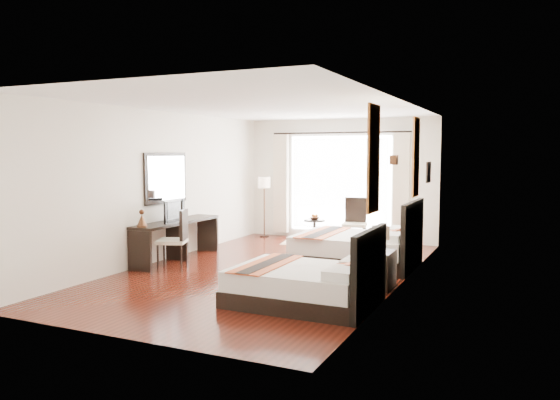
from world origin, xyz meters
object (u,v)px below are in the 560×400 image
at_px(table_lamp, 381,235).
at_px(fruit_bowl, 315,218).
at_px(desk_chair, 174,250).
at_px(floor_lamp, 264,187).
at_px(television, 171,211).
at_px(window_chair, 355,232).
at_px(bed_near, 308,284).
at_px(console_desk, 177,240).
at_px(nightstand, 377,269).
at_px(vase, 374,252).
at_px(bed_far, 359,248).
at_px(side_table, 314,232).

relative_size(table_lamp, fruit_bowl, 1.94).
bearing_deg(desk_chair, floor_lamp, -109.36).
distance_m(television, floor_lamp, 3.50).
relative_size(floor_lamp, window_chair, 1.36).
xyz_separation_m(bed_near, console_desk, (-3.35, 1.73, 0.10)).
bearing_deg(console_desk, floor_lamp, 86.46).
height_order(table_lamp, fruit_bowl, table_lamp).
xyz_separation_m(table_lamp, fruit_bowl, (-2.28, 3.15, -0.21)).
xyz_separation_m(nightstand, floor_lamp, (-3.75, 3.73, 0.93)).
bearing_deg(vase, nightstand, 83.79).
bearing_deg(bed_far, floor_lamp, 143.11).
relative_size(nightstand, fruit_bowl, 2.62).
relative_size(nightstand, floor_lamp, 0.40).
height_order(bed_near, window_chair, same).
bearing_deg(console_desk, window_chair, 46.48).
relative_size(bed_far, table_lamp, 4.98).
distance_m(desk_chair, side_table, 3.65).
xyz_separation_m(nightstand, window_chair, (-1.33, 3.21, 0.05)).
distance_m(nightstand, floor_lamp, 5.38).
bearing_deg(console_desk, table_lamp, -5.46).
xyz_separation_m(table_lamp, television, (-3.96, 0.18, 0.17)).
xyz_separation_m(nightstand, table_lamp, (0.03, 0.06, 0.51)).
relative_size(television, desk_chair, 0.69).
height_order(console_desk, fruit_bowl, console_desk).
distance_m(bed_near, television, 3.73).
height_order(floor_lamp, fruit_bowl, floor_lamp).
distance_m(floor_lamp, window_chair, 2.63).
xyz_separation_m(nightstand, television, (-3.94, 0.25, 0.68)).
xyz_separation_m(bed_near, desk_chair, (-2.99, 1.13, 0.04)).
height_order(nightstand, window_chair, window_chair).
bearing_deg(fruit_bowl, table_lamp, -54.10).
bearing_deg(bed_near, vase, 62.25).
height_order(desk_chair, fruit_bowl, desk_chair).
xyz_separation_m(television, desk_chair, (0.34, -0.41, -0.65)).
distance_m(table_lamp, console_desk, 4.02).
xyz_separation_m(nightstand, console_desk, (-3.96, 0.44, 0.10)).
bearing_deg(table_lamp, floor_lamp, 135.84).
bearing_deg(floor_lamp, table_lamp, -44.16).
height_order(bed_far, fruit_bowl, bed_far).
xyz_separation_m(vase, console_desk, (-3.94, 0.60, -0.19)).
bearing_deg(bed_near, bed_far, 92.28).
bearing_deg(floor_lamp, vase, -46.19).
height_order(nightstand, console_desk, console_desk).
xyz_separation_m(bed_far, desk_chair, (-2.88, -1.62, 0.01)).
bearing_deg(floor_lamp, television, -93.02).
xyz_separation_m(bed_near, television, (-3.33, 1.53, 0.68)).
bearing_deg(floor_lamp, bed_far, -36.89).
bearing_deg(window_chair, vase, 10.30).
distance_m(bed_far, table_lamp, 1.65).
xyz_separation_m(nightstand, vase, (-0.02, -0.16, 0.29)).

